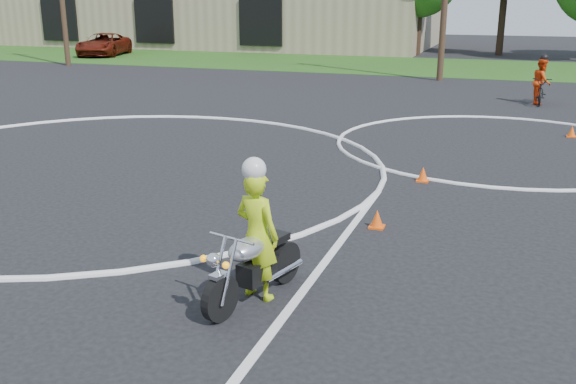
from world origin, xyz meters
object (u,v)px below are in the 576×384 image
(rider_second_grp, at_px, (541,87))
(pickup_grp, at_px, (104,45))
(rider_primary_grp, at_px, (257,231))
(primary_motorcycle, at_px, (253,265))

(rider_second_grp, height_order, pickup_grp, rider_second_grp)
(rider_primary_grp, bearing_deg, pickup_grp, 143.28)
(rider_primary_grp, height_order, pickup_grp, rider_primary_grp)
(primary_motorcycle, relative_size, rider_primary_grp, 1.00)
(rider_second_grp, distance_m, pickup_grp, 28.35)
(rider_primary_grp, relative_size, rider_second_grp, 1.00)
(primary_motorcycle, distance_m, rider_second_grp, 17.75)
(rider_primary_grp, relative_size, pickup_grp, 0.32)
(primary_motorcycle, height_order, rider_primary_grp, rider_primary_grp)
(rider_primary_grp, distance_m, rider_second_grp, 17.62)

